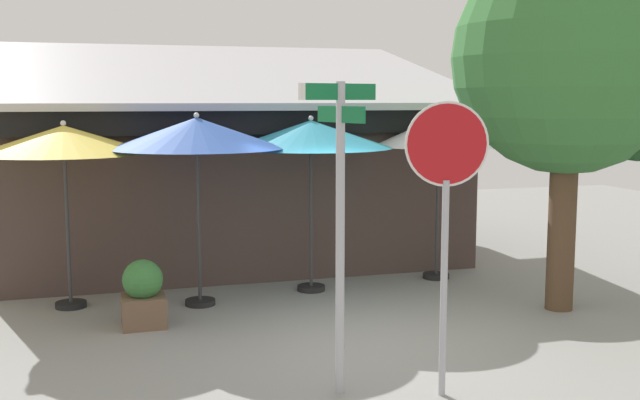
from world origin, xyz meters
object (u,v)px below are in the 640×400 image
(sidewalk_planter, at_px, (143,294))
(patio_umbrella_royal_blue_center, at_px, (197,134))
(patio_umbrella_teal_right, at_px, (311,135))
(shade_tree, at_px, (586,65))
(patio_umbrella_mustard_left, at_px, (64,141))
(street_sign_post, at_px, (340,208))
(patio_umbrella_ivory_far_right, at_px, (439,132))
(stop_sign, at_px, (446,190))

(sidewalk_planter, bearing_deg, patio_umbrella_royal_blue_center, 44.49)
(patio_umbrella_teal_right, height_order, shade_tree, shade_tree)
(patio_umbrella_royal_blue_center, bearing_deg, shade_tree, -19.31)
(patio_umbrella_mustard_left, bearing_deg, shade_tree, -17.58)
(street_sign_post, height_order, patio_umbrella_ivory_far_right, street_sign_post)
(stop_sign, xyz_separation_m, patio_umbrella_ivory_far_right, (2.16, 4.74, 0.35))
(patio_umbrella_teal_right, bearing_deg, stop_sign, -88.93)
(street_sign_post, distance_m, patio_umbrella_royal_blue_center, 3.97)
(stop_sign, relative_size, patio_umbrella_mustard_left, 1.10)
(patio_umbrella_mustard_left, relative_size, patio_umbrella_royal_blue_center, 0.96)
(patio_umbrella_mustard_left, xyz_separation_m, patio_umbrella_ivory_far_right, (5.86, 0.16, 0.04))
(street_sign_post, relative_size, sidewalk_planter, 3.53)
(patio_umbrella_mustard_left, distance_m, patio_umbrella_royal_blue_center, 1.86)
(street_sign_post, height_order, patio_umbrella_mustard_left, street_sign_post)
(patio_umbrella_teal_right, xyz_separation_m, patio_umbrella_ivory_far_right, (2.25, 0.21, 0.01))
(stop_sign, height_order, patio_umbrella_ivory_far_right, stop_sign)
(stop_sign, distance_m, shade_tree, 4.24)
(patio_umbrella_mustard_left, bearing_deg, patio_umbrella_royal_blue_center, -12.55)
(shade_tree, height_order, sidewalk_planter, shade_tree)
(stop_sign, bearing_deg, sidewalk_planter, 129.51)
(street_sign_post, bearing_deg, patio_umbrella_teal_right, 77.87)
(street_sign_post, relative_size, patio_umbrella_mustard_left, 1.17)
(street_sign_post, xyz_separation_m, patio_umbrella_mustard_left, (-2.71, 4.23, 0.50))
(street_sign_post, distance_m, patio_umbrella_teal_right, 4.31)
(street_sign_post, relative_size, stop_sign, 1.06)
(shade_tree, bearing_deg, patio_umbrella_mustard_left, 162.42)
(patio_umbrella_teal_right, xyz_separation_m, sidewalk_planter, (-2.66, -1.21, -2.01))
(patio_umbrella_mustard_left, relative_size, shade_tree, 0.52)
(street_sign_post, xyz_separation_m, patio_umbrella_ivory_far_right, (3.15, 4.39, 0.54))
(patio_umbrella_royal_blue_center, xyz_separation_m, sidewalk_planter, (-0.86, -0.85, -2.07))
(patio_umbrella_royal_blue_center, xyz_separation_m, patio_umbrella_teal_right, (1.80, 0.36, -0.06))
(street_sign_post, bearing_deg, shade_tree, 25.68)
(patio_umbrella_teal_right, distance_m, shade_tree, 4.09)
(patio_umbrella_mustard_left, bearing_deg, street_sign_post, -57.33)
(street_sign_post, distance_m, patio_umbrella_mustard_left, 5.05)
(stop_sign, height_order, shade_tree, shade_tree)
(patio_umbrella_teal_right, bearing_deg, patio_umbrella_royal_blue_center, -168.73)
(patio_umbrella_ivory_far_right, relative_size, sidewalk_planter, 3.10)
(patio_umbrella_ivory_far_right, distance_m, shade_tree, 2.78)
(stop_sign, bearing_deg, shade_tree, 36.33)
(stop_sign, bearing_deg, patio_umbrella_mustard_left, 128.89)
(shade_tree, distance_m, sidewalk_planter, 6.77)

